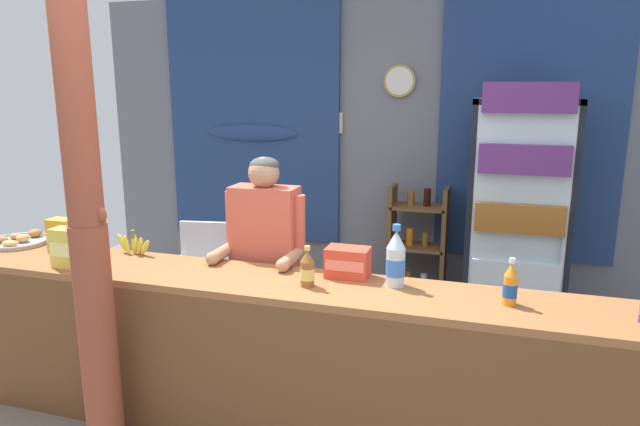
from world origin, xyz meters
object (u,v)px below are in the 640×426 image
(plastic_lawn_chair, at_px, (201,269))
(soda_bottle_orange_soda, at_px, (510,285))
(drink_fridge, at_px, (518,208))
(pastry_tray, at_px, (18,241))
(stall_counter, at_px, (270,348))
(shopkeeper, at_px, (265,248))
(snack_box_instant_noodle, at_px, (68,248))
(banana_bunch, at_px, (133,245))
(bottle_shelf_rack, at_px, (417,250))
(soda_bottle_iced_tea, at_px, (307,269))
(soda_bottle_water, at_px, (396,260))
(snack_box_crackers, at_px, (348,262))
(timber_post, at_px, (88,235))
(snack_box_choco_powder, at_px, (62,236))

(plastic_lawn_chair, height_order, soda_bottle_orange_soda, soda_bottle_orange_soda)
(drink_fridge, distance_m, pastry_tray, 3.49)
(stall_counter, distance_m, shopkeeper, 0.70)
(drink_fridge, height_order, snack_box_instant_noodle, drink_fridge)
(banana_bunch, bearing_deg, soda_bottle_orange_soda, -4.79)
(shopkeeper, bearing_deg, bottle_shelf_rack, 62.61)
(soda_bottle_iced_tea, distance_m, snack_box_instant_noodle, 1.43)
(shopkeeper, height_order, banana_bunch, shopkeeper)
(snack_box_instant_noodle, bearing_deg, soda_bottle_iced_tea, 3.96)
(banana_bunch, bearing_deg, soda_bottle_water, -3.03)
(snack_box_crackers, relative_size, banana_bunch, 0.86)
(soda_bottle_iced_tea, bearing_deg, pastry_tray, 174.40)
(shopkeeper, relative_size, pastry_tray, 3.77)
(timber_post, bearing_deg, bottle_shelf_rack, 59.58)
(shopkeeper, distance_m, soda_bottle_orange_soda, 1.49)
(snack_box_instant_noodle, bearing_deg, snack_box_choco_powder, 136.59)
(stall_counter, xyz_separation_m, snack_box_instant_noodle, (-1.24, -0.02, 0.46))
(drink_fridge, relative_size, plastic_lawn_chair, 2.29)
(timber_post, height_order, bottle_shelf_rack, timber_post)
(soda_bottle_orange_soda, height_order, soda_bottle_iced_tea, soda_bottle_orange_soda)
(soda_bottle_orange_soda, distance_m, soda_bottle_iced_tea, 1.01)
(plastic_lawn_chair, bearing_deg, shopkeeper, -40.63)
(drink_fridge, distance_m, soda_bottle_orange_soda, 1.53)
(drink_fridge, distance_m, soda_bottle_iced_tea, 1.92)
(timber_post, bearing_deg, snack_box_choco_powder, 140.52)
(plastic_lawn_chair, distance_m, shopkeeper, 1.25)
(drink_fridge, height_order, plastic_lawn_chair, drink_fridge)
(snack_box_choco_powder, height_order, snack_box_instant_noodle, snack_box_instant_noodle)
(snack_box_choco_powder, bearing_deg, drink_fridge, 27.39)
(soda_bottle_orange_soda, xyz_separation_m, snack_box_instant_noodle, (-2.44, -0.14, 0.02))
(drink_fridge, relative_size, shopkeeper, 1.29)
(soda_bottle_orange_soda, height_order, snack_box_instant_noodle, soda_bottle_orange_soda)
(stall_counter, relative_size, shopkeeper, 2.63)
(banana_bunch, bearing_deg, snack_box_crackers, -0.88)
(plastic_lawn_chair, relative_size, pastry_tray, 2.12)
(soda_bottle_iced_tea, height_order, pastry_tray, soda_bottle_iced_tea)
(snack_box_crackers, height_order, pastry_tray, snack_box_crackers)
(soda_bottle_orange_soda, xyz_separation_m, snack_box_crackers, (-0.85, 0.17, -0.02))
(snack_box_crackers, bearing_deg, plastic_lawn_chair, 146.01)
(drink_fridge, xyz_separation_m, snack_box_choco_powder, (-2.77, -1.43, -0.06))
(soda_bottle_water, relative_size, snack_box_instant_noodle, 1.45)
(soda_bottle_water, relative_size, snack_box_choco_powder, 1.55)
(snack_box_crackers, bearing_deg, shopkeeper, 158.19)
(timber_post, xyz_separation_m, snack_box_choco_powder, (-0.65, 0.54, -0.19))
(drink_fridge, height_order, soda_bottle_orange_soda, drink_fridge)
(soda_bottle_orange_soda, bearing_deg, timber_post, -167.69)
(soda_bottle_water, bearing_deg, bottle_shelf_rack, 93.48)
(snack_box_instant_noodle, distance_m, banana_bunch, 0.39)
(shopkeeper, bearing_deg, pastry_tray, -171.90)
(snack_box_choco_powder, height_order, snack_box_crackers, snack_box_choco_powder)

